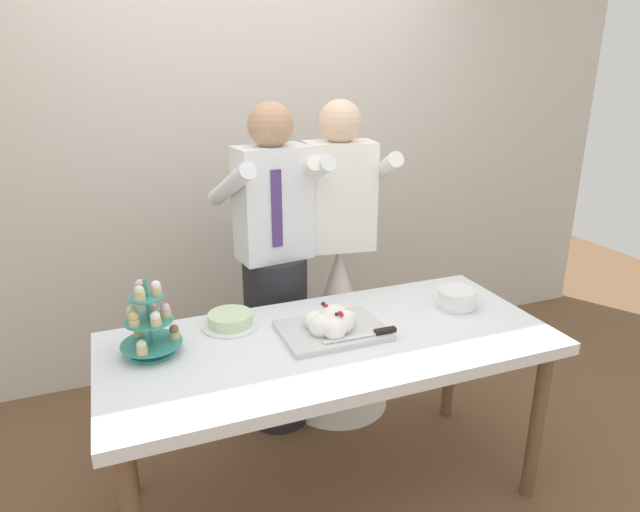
% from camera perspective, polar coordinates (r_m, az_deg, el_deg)
% --- Properties ---
extents(ground_plane, '(8.00, 8.00, 0.00)m').
position_cam_1_polar(ground_plane, '(2.70, 1.03, -23.17)').
color(ground_plane, brown).
extents(rear_wall, '(5.20, 0.10, 2.90)m').
position_cam_1_polar(rear_wall, '(3.32, -8.10, 12.71)').
color(rear_wall, beige).
rests_on(rear_wall, ground_plane).
extents(dessert_table, '(1.80, 0.80, 0.78)m').
position_cam_1_polar(dessert_table, '(2.28, 1.14, -10.10)').
color(dessert_table, silver).
rests_on(dessert_table, ground_plane).
extents(cupcake_stand, '(0.23, 0.23, 0.31)m').
position_cam_1_polar(cupcake_stand, '(2.18, -17.14, -6.78)').
color(cupcake_stand, teal).
rests_on(cupcake_stand, dessert_table).
extents(main_cake_tray, '(0.44, 0.31, 0.13)m').
position_cam_1_polar(main_cake_tray, '(2.26, 1.24, -7.01)').
color(main_cake_tray, silver).
rests_on(main_cake_tray, dessert_table).
extents(plate_stack, '(0.18, 0.18, 0.09)m').
position_cam_1_polar(plate_stack, '(2.57, 13.90, -4.22)').
color(plate_stack, white).
rests_on(plate_stack, dessert_table).
extents(round_cake, '(0.24, 0.24, 0.06)m').
position_cam_1_polar(round_cake, '(2.36, -9.22, -6.55)').
color(round_cake, white).
rests_on(round_cake, dessert_table).
extents(person_groom, '(0.51, 0.54, 1.66)m').
position_cam_1_polar(person_groom, '(2.78, -4.63, -3.50)').
color(person_groom, '#232328').
rests_on(person_groom, ground_plane).
extents(person_bride, '(0.56, 0.56, 1.66)m').
position_cam_1_polar(person_bride, '(2.98, 1.87, -5.28)').
color(person_bride, white).
rests_on(person_bride, ground_plane).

